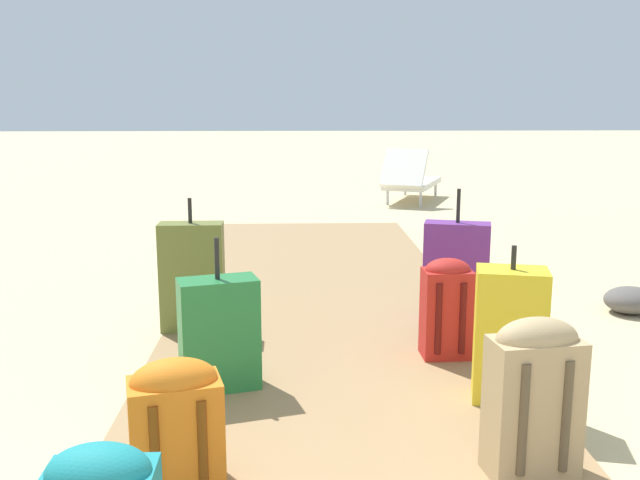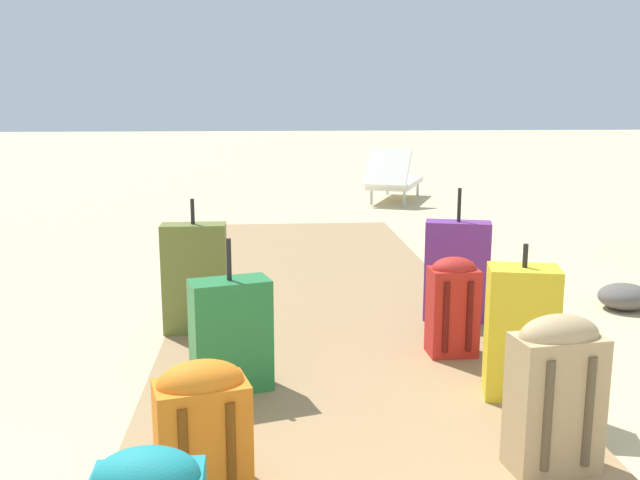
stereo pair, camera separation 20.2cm
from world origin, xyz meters
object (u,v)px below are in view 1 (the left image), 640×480
suitcase_yellow (510,335)px  lounge_chair (411,180)px  backpack_tan (534,393)px  suitcase_olive (192,277)px  suitcase_green (219,334)px  suitcase_purple (456,272)px  backpack_red (447,306)px  backpack_orange (176,421)px

suitcase_yellow → lounge_chair: bearing=84.4°
backpack_tan → suitcase_olive: bearing=130.4°
suitcase_green → lounge_chair: (2.08, 6.94, -0.03)m
suitcase_purple → suitcase_green: suitcase_purple is taller
backpack_red → backpack_tan: backpack_tan is taller
suitcase_purple → suitcase_yellow: (-0.02, -1.22, -0.00)m
suitcase_olive → backpack_red: bearing=-19.6°
backpack_tan → suitcase_purple: bearing=85.9°
backpack_tan → lounge_chair: 7.86m
backpack_tan → suitcase_olive: size_ratio=0.75×
lounge_chair → suitcase_yellow: bearing=-95.6°
suitcase_green → backpack_red: size_ratio=1.36×
suitcase_green → backpack_tan: suitcase_green is taller
backpack_red → suitcase_yellow: (0.17, -0.58, 0.03)m
suitcase_green → suitcase_yellow: (1.38, -0.19, 0.04)m
backpack_red → suitcase_yellow: 0.61m
suitcase_purple → backpack_red: (-0.19, -0.64, -0.03)m
suitcase_yellow → lounge_chair: suitcase_yellow is taller
suitcase_yellow → suitcase_olive: bearing=146.1°
backpack_orange → suitcase_olive: bearing=96.0°
suitcase_olive → suitcase_green: bearing=-74.4°
backpack_orange → backpack_tan: 1.33m
suitcase_green → suitcase_yellow: suitcase_green is taller
backpack_tan → backpack_orange: bearing=-177.9°
suitcase_green → backpack_tan: 1.54m
suitcase_yellow → backpack_red: bearing=106.6°
suitcase_green → suitcase_yellow: bearing=-7.7°
suitcase_green → lounge_chair: suitcase_green is taller
suitcase_yellow → suitcase_olive: (-1.64, 1.10, 0.02)m
backpack_orange → backpack_tan: (1.33, 0.05, 0.06)m
suitcase_purple → backpack_red: 0.67m
suitcase_green → backpack_red: (1.21, 0.39, 0.01)m
suitcase_yellow → lounge_chair: 7.16m
backpack_orange → backpack_tan: bearing=2.1°
backpack_red → suitcase_olive: (-1.47, 0.52, 0.04)m
suitcase_purple → backpack_red: suitcase_purple is taller
suitcase_olive → suitcase_purple: bearing=4.0°
suitcase_green → backpack_tan: (1.27, -0.87, 0.05)m
lounge_chair → suitcase_olive: bearing=-111.2°
suitcase_purple → backpack_orange: bearing=-126.9°
suitcase_yellow → suitcase_olive: 1.97m
suitcase_purple → suitcase_yellow: bearing=-91.0°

